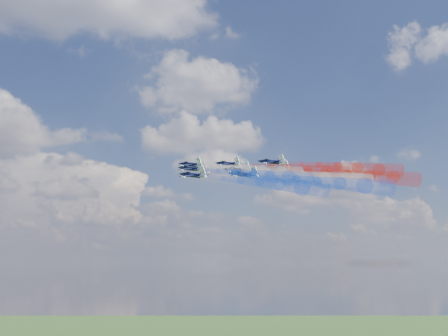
{
  "coord_description": "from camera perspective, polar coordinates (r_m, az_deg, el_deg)",
  "views": [
    {
      "loc": [
        -57.67,
        -174.84,
        97.92
      ],
      "look_at": [
        -24.65,
        -4.1,
        129.63
      ],
      "focal_mm": 42.06,
      "sensor_mm": 36.0,
      "label": 1
    }
  ],
  "objects": [
    {
      "name": "trail_inner_left",
      "position": [
        154.91,
        2.99,
        -0.68
      ],
      "size": [
        27.83,
        38.16,
        13.29
      ],
      "primitive_type": null,
      "rotation": [
        0.19,
        -0.25,
        0.55
      ],
      "color": "blue"
    },
    {
      "name": "trail_rear_right",
      "position": [
        156.2,
        13.27,
        -0.66
      ],
      "size": [
        27.83,
        38.16,
        13.29
      ],
      "primitive_type": null,
      "rotation": [
        0.19,
        -0.25,
        0.55
      ],
      "color": "red"
    },
    {
      "name": "jet_inner_right",
      "position": [
        185.69,
        0.45,
        0.45
      ],
      "size": [
        16.52,
        17.2,
        8.49
      ],
      "primitive_type": null,
      "rotation": [
        0.19,
        -0.25,
        0.55
      ],
      "color": "black"
    },
    {
      "name": "trail_inner_right",
      "position": [
        167.53,
        7.02,
        -0.05
      ],
      "size": [
        27.83,
        38.16,
        13.29
      ],
      "primitive_type": null,
      "rotation": [
        0.19,
        -0.25,
        0.55
      ],
      "color": "red"
    },
    {
      "name": "trail_outer_left",
      "position": [
        141.7,
        3.88,
        -1.55
      ],
      "size": [
        27.83,
        38.16,
        13.29
      ],
      "primitive_type": null,
      "rotation": [
        0.19,
        -0.25,
        0.55
      ],
      "color": "blue"
    },
    {
      "name": "jet_lead",
      "position": [
        187.66,
        -3.64,
        0.38
      ],
      "size": [
        16.52,
        17.2,
        8.49
      ],
      "primitive_type": null,
      "rotation": [
        0.19,
        -0.25,
        0.55
      ],
      "color": "black"
    },
    {
      "name": "trail_center_third",
      "position": [
        154.52,
        8.71,
        -0.86
      ],
      "size": [
        27.83,
        38.16,
        13.29
      ],
      "primitive_type": null,
      "rotation": [
        0.19,
        -0.25,
        0.55
      ],
      "color": "white"
    },
    {
      "name": "jet_outer_left",
      "position": [
        161.01,
        -3.36,
        -0.79
      ],
      "size": [
        16.52,
        17.2,
        8.49
      ],
      "primitive_type": null,
      "rotation": [
        0.19,
        -0.25,
        0.55
      ],
      "color": "black"
    },
    {
      "name": "trail_lead",
      "position": [
        168.03,
        2.43,
        -0.13
      ],
      "size": [
        27.83,
        38.16,
        13.29
      ],
      "primitive_type": null,
      "rotation": [
        0.19,
        -0.25,
        0.55
      ],
      "color": "white"
    },
    {
      "name": "jet_rear_right",
      "position": [
        172.24,
        5.61,
        -0.05
      ],
      "size": [
        16.52,
        17.2,
        8.49
      ],
      "primitive_type": null,
      "rotation": [
        0.19,
        -0.25,
        0.55
      ],
      "color": "black"
    },
    {
      "name": "jet_outer_right",
      "position": [
        186.0,
        5.23,
        0.67
      ],
      "size": [
        16.52,
        17.2,
        8.49
      ],
      "primitive_type": null,
      "rotation": [
        0.19,
        -0.25,
        0.55
      ],
      "color": "black"
    },
    {
      "name": "jet_center_third",
      "position": [
        172.18,
        1.45,
        -0.23
      ],
      "size": [
        16.52,
        17.2,
        8.49
      ],
      "primitive_type": null,
      "rotation": [
        0.19,
        -0.25,
        0.55
      ],
      "color": "black"
    },
    {
      "name": "trail_outer_right",
      "position": [
        169.67,
        12.25,
        0.18
      ],
      "size": [
        27.83,
        38.16,
        13.29
      ],
      "primitive_type": null,
      "rotation": [
        0.19,
        -0.25,
        0.55
      ],
      "color": "red"
    },
    {
      "name": "trail_rear_left",
      "position": [
        142.32,
        10.14,
        -1.44
      ],
      "size": [
        27.83,
        38.16,
        13.29
      ],
      "primitive_type": null,
      "rotation": [
        0.19,
        -0.25,
        0.55
      ],
      "color": "blue"
    },
    {
      "name": "jet_rear_left",
      "position": [
        159.58,
        2.17,
        -0.7
      ],
      "size": [
        16.52,
        17.2,
        8.49
      ],
      "primitive_type": null,
      "rotation": [
        0.19,
        -0.25,
        0.55
      ],
      "color": "black"
    },
    {
      "name": "jet_inner_left",
      "position": [
        174.44,
        -3.6,
        -0.07
      ],
      "size": [
        16.52,
        17.2,
        8.49
      ],
      "primitive_type": null,
      "rotation": [
        0.19,
        -0.25,
        0.55
      ],
      "color": "black"
    }
  ]
}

